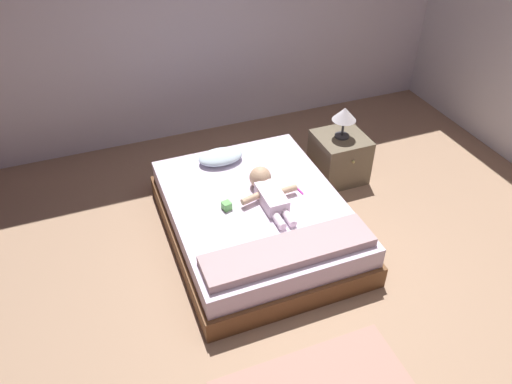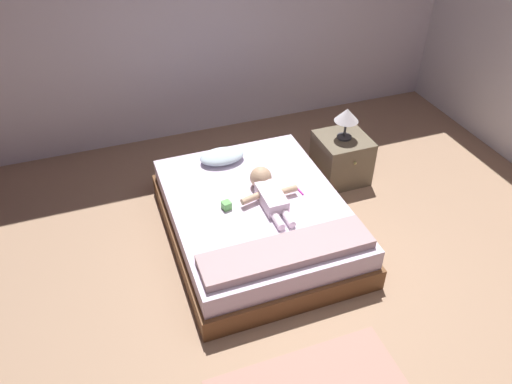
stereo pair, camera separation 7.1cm
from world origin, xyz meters
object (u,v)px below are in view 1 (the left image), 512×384
at_px(toothbrush, 298,189).
at_px(lamp, 344,115).
at_px(baby, 268,191).
at_px(toy_block, 227,206).
at_px(nightstand, 339,157).
at_px(bed, 256,219).
at_px(pillow, 220,157).

height_order(toothbrush, lamp, lamp).
bearing_deg(baby, toy_block, -177.15).
xyz_separation_m(toothbrush, lamp, (0.70, 0.51, 0.32)).
bearing_deg(toothbrush, toy_block, -178.41).
distance_m(toothbrush, toy_block, 0.66).
height_order(baby, lamp, lamp).
distance_m(toothbrush, nightstand, 0.88).
bearing_deg(bed, lamp, 25.55).
xyz_separation_m(pillow, toy_block, (-0.17, -0.68, -0.02)).
distance_m(baby, nightstand, 1.13).
distance_m(bed, toothbrush, 0.45).
relative_size(baby, toy_block, 8.51).
distance_m(baby, toy_block, 0.37).
height_order(bed, lamp, lamp).
distance_m(pillow, toothbrush, 0.82).
bearing_deg(toothbrush, pillow, 126.84).
relative_size(toothbrush, nightstand, 0.27).
height_order(toothbrush, toy_block, toy_block).
distance_m(pillow, toy_block, 0.70).
height_order(baby, toy_block, baby).
relative_size(bed, lamp, 5.90).
distance_m(pillow, lamp, 1.23).
bearing_deg(baby, bed, -173.05).
relative_size(pillow, lamp, 1.32).
bearing_deg(bed, toothbrush, 1.90).
height_order(bed, pillow, pillow).
xyz_separation_m(pillow, lamp, (1.19, -0.15, 0.27)).
relative_size(nightstand, toy_block, 6.26).
distance_m(toothbrush, lamp, 0.92).
bearing_deg(toothbrush, lamp, 36.15).
bearing_deg(nightstand, bed, -154.45).
relative_size(baby, nightstand, 1.36).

